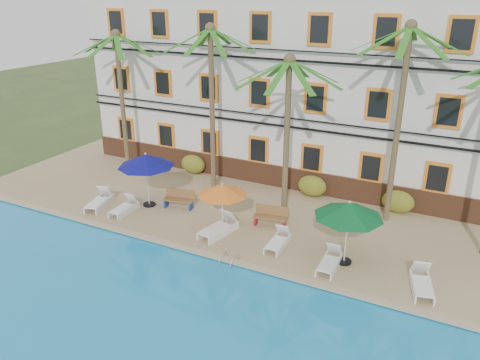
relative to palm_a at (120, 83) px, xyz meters
The scene contains 24 objects.
ground 11.79m from the palm_a, 29.78° to the right, with size 100.00×100.00×0.00m, color #384C23.
pool_deck 10.51m from the palm_a, ahead, with size 30.00×12.00×0.25m, color tan.
swimming_pool 16.11m from the palm_a, 53.32° to the right, with size 26.00×12.00×0.20m, color #1A8AC7.
pool_coping 12.09m from the palm_a, 33.87° to the right, with size 30.00×0.35×0.06m, color tan.
hotel_building 10.27m from the palm_a, 27.73° to the left, with size 25.40×6.44×10.22m.
palm_a is the anchor object (origin of this frame).
palm_b 5.84m from the palm_a, ahead, with size 4.54×4.54×8.48m.
palm_c 10.64m from the palm_a, ahead, with size 4.54×4.54×7.50m.
palm_d 14.78m from the palm_a, ahead, with size 4.54×4.54×8.82m.
shrub_left 6.02m from the palm_a, 21.10° to the left, with size 1.50×0.90×1.10m, color #255418.
shrub_mid 11.84m from the palm_a, ahead, with size 1.50×0.90×1.10m, color #255418.
shrub_right 15.84m from the palm_a, ahead, with size 1.50×0.90×1.10m, color #255418.
umbrella_blue 5.93m from the palm_a, 39.64° to the right, with size 2.74×2.74×2.73m.
umbrella_red 9.86m from the palm_a, 24.53° to the right, with size 2.21×2.21×2.22m.
umbrella_green 14.91m from the palm_a, 16.55° to the right, with size 2.65×2.65×2.64m.
lounger_a 6.93m from the palm_a, 66.86° to the right, with size 1.14×2.00×0.90m.
lounger_b 7.49m from the palm_a, 52.43° to the right, with size 0.64×1.70×0.80m.
lounger_c 10.73m from the palm_a, 26.91° to the right, with size 1.11×2.12×0.95m.
lounger_d 12.96m from the palm_a, 20.42° to the right, with size 0.63×1.69×0.79m.
lounger_e 15.23m from the palm_a, 19.25° to the right, with size 0.65×1.74×0.82m.
lounger_f 18.23m from the palm_a, 15.43° to the right, with size 1.08×1.95×0.87m.
bench_left 7.76m from the palm_a, 27.63° to the right, with size 1.56×0.76×0.93m.
bench_right 11.54m from the palm_a, 14.36° to the right, with size 1.56×0.72×0.93m.
pool_ladder 12.86m from the palm_a, 31.76° to the right, with size 0.54×0.74×0.74m.
Camera 1 is at (8.40, -14.82, 10.08)m, focal length 35.00 mm.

